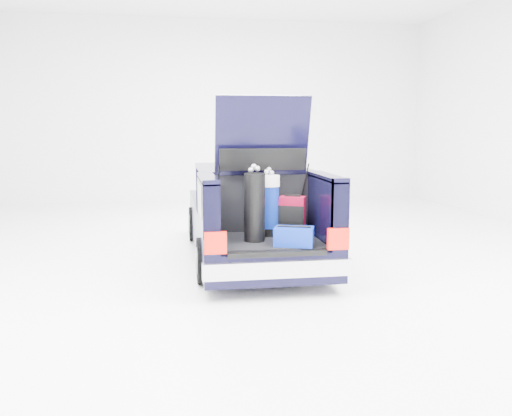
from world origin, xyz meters
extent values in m
plane|color=white|center=(0.00, 0.00, 0.00)|extent=(14.00, 14.00, 0.00)
cube|color=black|center=(0.00, 0.65, 0.50)|extent=(1.75, 3.00, 0.70)
cube|color=black|center=(0.00, 2.22, 0.40)|extent=(1.70, 0.30, 0.50)
cube|color=#B9B9C1|center=(0.00, 2.36, 0.33)|extent=(1.72, 0.10, 0.22)
cube|color=black|center=(0.00, 0.15, 1.12)|extent=(1.55, 1.95, 0.54)
cube|color=black|center=(0.00, 0.15, 1.41)|extent=(1.62, 2.05, 0.06)
cube|color=black|center=(0.00, -1.50, 0.35)|extent=(1.75, 1.30, 0.40)
cube|color=black|center=(0.00, -1.48, 0.57)|extent=(1.32, 1.18, 0.05)
cube|color=black|center=(-0.78, -1.50, 0.97)|extent=(0.20, 1.30, 0.85)
cube|color=black|center=(0.78, -1.50, 0.97)|extent=(0.20, 1.30, 0.85)
cube|color=black|center=(-0.78, -1.50, 1.41)|extent=(0.20, 1.30, 0.06)
cube|color=black|center=(0.78, -1.50, 1.41)|extent=(0.20, 1.30, 0.06)
cube|color=black|center=(0.00, -0.88, 0.97)|extent=(1.36, 0.08, 0.84)
cube|color=#B9B9C1|center=(0.00, -2.18, 0.38)|extent=(1.80, 0.12, 0.20)
cube|color=red|center=(-0.74, -2.15, 0.72)|extent=(0.26, 0.07, 0.26)
cube|color=red|center=(0.74, -2.15, 0.72)|extent=(0.26, 0.07, 0.26)
cube|color=black|center=(0.00, -2.15, 0.56)|extent=(1.20, 0.06, 0.06)
cube|color=black|center=(0.00, -1.05, 1.96)|extent=(1.28, 0.33, 1.03)
cube|color=black|center=(0.00, -1.01, 2.10)|extent=(0.95, 0.17, 0.54)
cylinder|color=black|center=(-0.82, 1.45, 0.31)|extent=(0.20, 0.62, 0.62)
cylinder|color=slate|center=(-0.82, 1.45, 0.31)|extent=(0.23, 0.36, 0.36)
cylinder|color=black|center=(0.82, 1.45, 0.31)|extent=(0.20, 0.62, 0.62)
cylinder|color=slate|center=(0.82, 1.45, 0.31)|extent=(0.23, 0.36, 0.36)
cylinder|color=black|center=(-0.82, -1.35, 0.31)|extent=(0.20, 0.62, 0.62)
cylinder|color=slate|center=(-0.82, -1.35, 0.31)|extent=(0.23, 0.36, 0.36)
cylinder|color=black|center=(0.82, -1.35, 0.31)|extent=(0.20, 0.62, 0.62)
cylinder|color=slate|center=(0.82, -1.35, 0.31)|extent=(0.23, 0.36, 0.36)
cube|color=maroon|center=(0.38, -1.26, 0.87)|extent=(0.39, 0.33, 0.53)
cube|color=black|center=(0.38, -1.26, 1.14)|extent=(0.21, 0.13, 0.03)
cube|color=black|center=(0.38, -1.36, 0.81)|extent=(0.33, 0.16, 0.41)
cylinder|color=black|center=(-0.19, -1.57, 1.04)|extent=(0.27, 0.30, 0.88)
cube|color=white|center=(-0.19, -1.46, 1.07)|extent=(0.10, 0.02, 0.31)
sphere|color=#99999E|center=(-0.23, -1.55, 1.52)|extent=(0.07, 0.07, 0.07)
sphere|color=#99999E|center=(-0.16, -1.60, 1.54)|extent=(0.07, 0.07, 0.07)
cylinder|color=black|center=(0.07, -1.23, 0.65)|extent=(0.36, 0.36, 0.11)
cylinder|color=navy|center=(0.07, -1.23, 0.99)|extent=(0.33, 0.33, 0.58)
cylinder|color=white|center=(0.07, -1.23, 1.34)|extent=(0.36, 0.36, 0.15)
sphere|color=#99999E|center=(0.10, -1.21, 1.45)|extent=(0.07, 0.07, 0.07)
sphere|color=#99999E|center=(0.07, -1.19, 1.49)|extent=(0.07, 0.07, 0.07)
cube|color=navy|center=(0.25, -1.90, 0.71)|extent=(0.55, 0.45, 0.23)
cylinder|color=black|center=(0.25, -1.90, 0.84)|extent=(0.40, 0.16, 0.02)
camera|label=1|loc=(-1.24, -8.30, 2.04)|focal=38.00mm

